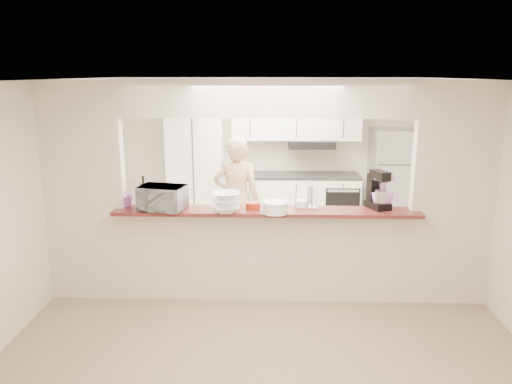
{
  "coord_description": "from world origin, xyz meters",
  "views": [
    {
      "loc": [
        0.06,
        -5.4,
        2.57
      ],
      "look_at": [
        -0.13,
        0.3,
        1.21
      ],
      "focal_mm": 35.0,
      "sensor_mm": 36.0,
      "label": 1
    }
  ],
  "objects_px": {
    "stand_mixer": "(378,191)",
    "person": "(237,200)",
    "refrigerator": "(393,181)",
    "toaster_oven": "(162,198)"
  },
  "relations": [
    {
      "from": "stand_mixer",
      "to": "person",
      "type": "distance_m",
      "value": 2.06
    },
    {
      "from": "toaster_oven",
      "to": "refrigerator",
      "type": "bearing_deg",
      "value": 52.39
    },
    {
      "from": "toaster_oven",
      "to": "stand_mixer",
      "type": "bearing_deg",
      "value": 15.62
    },
    {
      "from": "toaster_oven",
      "to": "person",
      "type": "relative_size",
      "value": 0.28
    },
    {
      "from": "refrigerator",
      "to": "stand_mixer",
      "type": "xyz_separation_m",
      "value": [
        -0.81,
        -2.59,
        0.43
      ]
    },
    {
      "from": "toaster_oven",
      "to": "person",
      "type": "bearing_deg",
      "value": 72.49
    },
    {
      "from": "stand_mixer",
      "to": "person",
      "type": "xyz_separation_m",
      "value": [
        -1.67,
        1.14,
        -0.41
      ]
    },
    {
      "from": "refrigerator",
      "to": "person",
      "type": "bearing_deg",
      "value": -149.64
    },
    {
      "from": "toaster_oven",
      "to": "stand_mixer",
      "type": "distance_m",
      "value": 2.4
    },
    {
      "from": "refrigerator",
      "to": "toaster_oven",
      "type": "distance_m",
      "value": 4.24
    }
  ]
}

